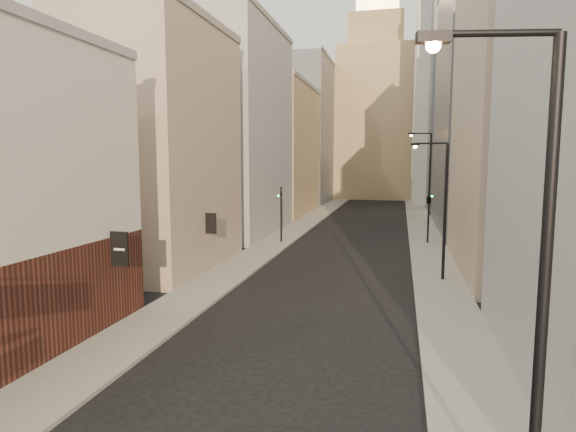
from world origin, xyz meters
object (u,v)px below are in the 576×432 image
(white_tower, at_px, (441,88))
(streetlamp_far, at_px, (428,173))
(traffic_light_right, at_px, (429,200))
(streetlamp_mid, at_px, (442,203))
(traffic_light_left, at_px, (281,202))
(clock_tower, at_px, (375,106))
(streetlamp_near, at_px, (531,267))

(white_tower, bearing_deg, streetlamp_far, -96.61)
(traffic_light_right, bearing_deg, streetlamp_mid, 75.45)
(white_tower, bearing_deg, traffic_light_left, -111.23)
(white_tower, xyz_separation_m, traffic_light_right, (-3.46, -38.72, -14.76))
(streetlamp_far, distance_m, traffic_light_right, 13.39)
(white_tower, bearing_deg, traffic_light_right, -95.11)
(clock_tower, xyz_separation_m, white_tower, (11.00, -14.00, 0.97))
(white_tower, bearing_deg, clock_tower, 128.16)
(streetlamp_near, bearing_deg, streetlamp_mid, 79.51)
(streetlamp_near, height_order, traffic_light_left, streetlamp_near)
(white_tower, distance_m, traffic_light_right, 41.59)
(streetlamp_far, bearing_deg, clock_tower, 84.07)
(clock_tower, xyz_separation_m, streetlamp_mid, (7.53, -65.86, -12.87))
(white_tower, relative_size, streetlamp_near, 4.36)
(streetlamp_near, height_order, streetlamp_far, streetlamp_far)
(clock_tower, bearing_deg, streetlamp_mid, -83.48)
(streetlamp_mid, distance_m, streetlamp_far, 26.39)
(streetlamp_mid, height_order, streetlamp_far, streetlamp_far)
(streetlamp_far, bearing_deg, streetlamp_near, -108.21)
(white_tower, xyz_separation_m, traffic_light_left, (-15.99, -41.16, -14.92))
(streetlamp_mid, height_order, traffic_light_left, streetlamp_mid)
(white_tower, distance_m, traffic_light_left, 46.61)
(white_tower, relative_size, streetlamp_mid, 4.97)
(streetlamp_near, bearing_deg, clock_tower, 84.72)
(streetlamp_near, bearing_deg, streetlamp_far, 79.05)
(clock_tower, relative_size, streetlamp_near, 4.72)
(streetlamp_near, distance_m, streetlamp_mid, 20.70)
(streetlamp_far, xyz_separation_m, traffic_light_left, (-13.04, -15.66, -2.20))
(white_tower, height_order, streetlamp_mid, white_tower)
(clock_tower, relative_size, white_tower, 1.08)
(white_tower, height_order, streetlamp_far, white_tower)
(traffic_light_left, xyz_separation_m, traffic_light_right, (12.53, 2.44, 0.16))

